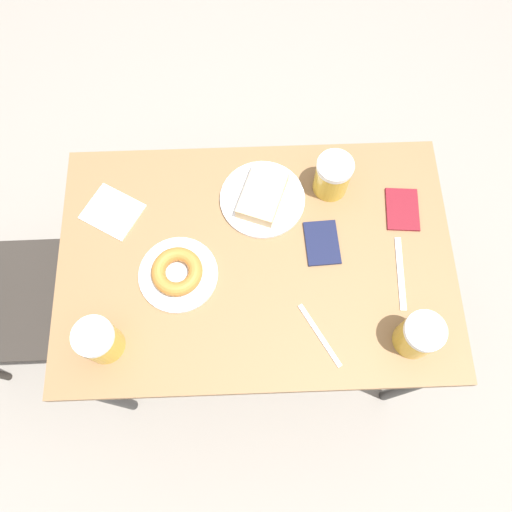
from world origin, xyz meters
name	(u,v)px	position (x,y,z in m)	size (l,w,h in m)	color
ground_plane	(256,323)	(0.00, 0.00, 0.00)	(8.00, 8.00, 0.00)	gray
table	(256,268)	(0.00, 0.00, 0.69)	(0.69, 1.05, 0.77)	olive
plate_with_cake	(262,197)	(0.17, -0.02, 0.78)	(0.24, 0.24, 0.05)	silver
plate_with_donut	(178,273)	(-0.04, 0.20, 0.79)	(0.21, 0.21, 0.05)	silver
beer_mug_left	(419,335)	(-0.23, -0.38, 0.83)	(0.10, 0.10, 0.12)	gold
beer_mug_center	(333,176)	(0.21, -0.21, 0.83)	(0.10, 0.10, 0.12)	gold
beer_mug_right	(99,341)	(-0.22, 0.38, 0.83)	(0.10, 0.10, 0.12)	gold
napkin_folded	(112,212)	(0.15, 0.39, 0.77)	(0.18, 0.19, 0.00)	white
fork	(320,335)	(-0.21, -0.15, 0.77)	(0.16, 0.10, 0.00)	silver
knife	(400,273)	(-0.05, -0.38, 0.77)	(0.20, 0.03, 0.00)	silver
passport_near_edge	(322,243)	(0.04, -0.18, 0.77)	(0.13, 0.09, 0.01)	#141938
passport_far_edge	(402,209)	(0.13, -0.41, 0.77)	(0.13, 0.10, 0.01)	maroon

